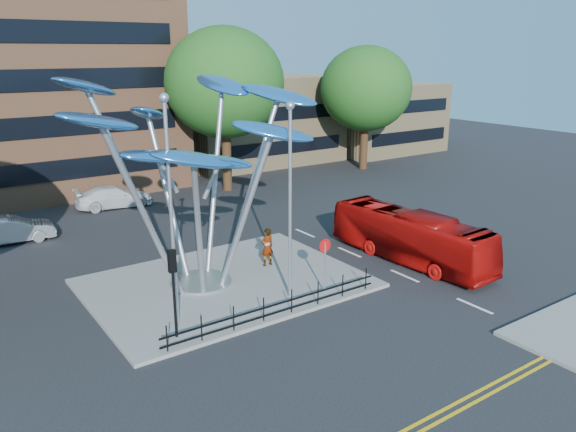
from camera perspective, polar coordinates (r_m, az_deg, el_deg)
ground at (r=22.12m, az=3.69°, el=-11.45°), size 120.00×120.00×0.00m
traffic_island at (r=26.12m, az=-6.34°, el=-6.78°), size 12.00×9.00×0.15m
double_yellow_near at (r=18.53m, az=15.94°, el=-18.19°), size 40.00×0.12×0.01m
double_yellow_far at (r=18.38m, az=16.70°, el=-18.57°), size 40.00×0.12×0.01m
low_building_near at (r=53.70m, az=-2.91°, el=9.69°), size 15.00×8.00×8.00m
low_building_far at (r=60.85m, az=9.53°, el=9.81°), size 12.00×8.00×7.00m
tree_right at (r=42.43m, az=-6.48°, el=13.27°), size 8.80×8.80×12.11m
tree_far at (r=50.70m, az=7.92°, el=12.68°), size 8.00×8.00×10.81m
leaf_sculpture at (r=24.39m, az=-9.84°, el=8.05°), size 12.72×9.54×9.51m
street_lamp_left at (r=20.86m, az=-11.90°, el=2.27°), size 0.36×0.36×8.80m
street_lamp_right at (r=22.86m, az=0.21°, el=3.19°), size 0.36×0.36×8.30m
traffic_light_island at (r=20.64m, az=-11.62°, el=-5.89°), size 0.28×0.18×3.42m
no_entry_sign_island at (r=24.31m, az=3.76°, el=-4.10°), size 0.60×0.10×2.45m
pedestrian_railing_front at (r=22.57m, az=-1.03°, el=-9.26°), size 10.00×0.06×1.00m
red_bus at (r=29.08m, az=12.31°, el=-2.05°), size 2.56×9.36×2.58m
pedestrian at (r=27.50m, az=-2.14°, el=-3.17°), size 0.70×0.47×1.91m
parked_car_mid at (r=34.83m, az=-26.28°, el=-1.29°), size 4.59×1.92×1.47m
parked_car_right at (r=40.11m, az=-17.26°, el=1.86°), size 5.23×2.55×1.46m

